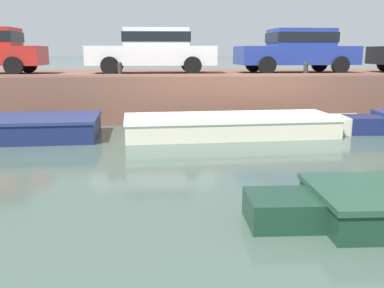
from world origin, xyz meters
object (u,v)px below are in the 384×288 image
Objects in this scene: mooring_bollard_mid at (120,69)px; mooring_bollard_east at (306,68)px; car_left_inner_white at (154,49)px; car_centre_blue at (297,49)px; boat_moored_central_cream at (240,125)px.

mooring_bollard_mid is 5.86m from mooring_bollard_east.
mooring_bollard_east is at bearing -20.53° from car_left_inner_white.
mooring_bollard_east is (5.86, 0.00, 0.00)m from mooring_bollard_mid.
car_centre_blue is 9.53× the size of mooring_bollard_east.
mooring_bollard_east is (4.83, -1.81, -0.61)m from car_left_inner_white.
mooring_bollard_mid reaches higher than boat_moored_central_cream.
car_left_inner_white is 9.89× the size of mooring_bollard_east.
mooring_bollard_east is (2.49, 2.04, 1.46)m from boat_moored_central_cream.
car_left_inner_white and car_centre_blue have the same top height.
mooring_bollard_east is at bearing -99.30° from car_centre_blue.
car_left_inner_white is 1.04× the size of car_centre_blue.
car_left_inner_white is at bearing -179.97° from car_centre_blue.
mooring_bollard_mid is at bearing -163.61° from car_centre_blue.
mooring_bollard_east reaches higher than boat_moored_central_cream.
mooring_bollard_mid is (-1.03, -1.81, -0.61)m from car_left_inner_white.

